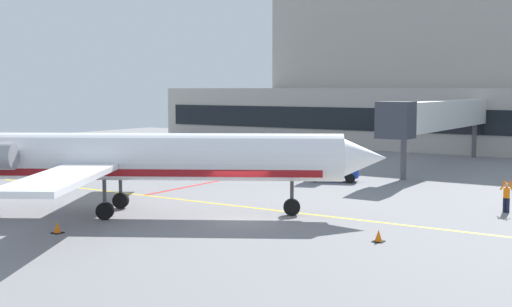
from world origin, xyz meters
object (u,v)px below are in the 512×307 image
Objects in this scene: baggage_tug at (224,151)px; marshaller at (506,196)px; regional_jet at (123,157)px; pushback_tractor at (328,167)px.

marshaller is (27.76, -12.39, -0.12)m from baggage_tug.
regional_jet is 20.91m from marshaller.
marshaller is (13.83, -5.93, -0.12)m from pushback_tractor.
baggage_tug is 15.35m from pushback_tractor.
regional_jet is at bearing -101.01° from pushback_tractor.
pushback_tractor is 15.05m from marshaller.
pushback_tractor reaches higher than baggage_tug.
marshaller is (17.25, 11.61, -2.18)m from regional_jet.
regional_jet reaches higher than pushback_tractor.
regional_jet is 5.66× the size of baggage_tug.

